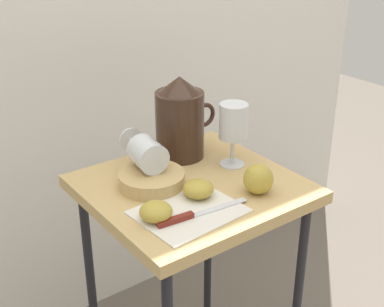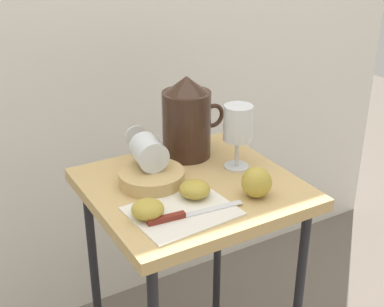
{
  "view_description": "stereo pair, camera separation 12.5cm",
  "coord_description": "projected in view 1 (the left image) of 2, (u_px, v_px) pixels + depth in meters",
  "views": [
    {
      "loc": [
        -0.67,
        -0.92,
        1.32
      ],
      "look_at": [
        0.0,
        0.0,
        0.79
      ],
      "focal_mm": 49.86,
      "sensor_mm": 36.0,
      "label": 1
    },
    {
      "loc": [
        -0.57,
        -0.99,
        1.32
      ],
      "look_at": [
        0.0,
        0.0,
        0.79
      ],
      "focal_mm": 49.86,
      "sensor_mm": 36.0,
      "label": 2
    }
  ],
  "objects": [
    {
      "name": "wine_glass_upright",
      "position": [
        233.0,
        125.0,
        1.33
      ],
      "size": [
        0.07,
        0.07,
        0.17
      ],
      "color": "silver",
      "rests_on": "table"
    },
    {
      "name": "table",
      "position": [
        192.0,
        212.0,
        1.32
      ],
      "size": [
        0.49,
        0.46,
        0.71
      ],
      "color": "tan",
      "rests_on": "ground_plane"
    },
    {
      "name": "knife",
      "position": [
        190.0,
        216.0,
        1.14
      ],
      "size": [
        0.22,
        0.03,
        0.01
      ],
      "color": "silver",
      "rests_on": "linen_napkin"
    },
    {
      "name": "apple_half_right",
      "position": [
        198.0,
        189.0,
        1.22
      ],
      "size": [
        0.07,
        0.07,
        0.04
      ],
      "primitive_type": "ellipsoid",
      "color": "#B29938",
      "rests_on": "linen_napkin"
    },
    {
      "name": "pitcher",
      "position": [
        180.0,
        124.0,
        1.4
      ],
      "size": [
        0.18,
        0.13,
        0.22
      ],
      "color": "#382319",
      "rests_on": "table"
    },
    {
      "name": "linen_napkin",
      "position": [
        189.0,
        212.0,
        1.17
      ],
      "size": [
        0.23,
        0.19,
        0.0
      ],
      "primitive_type": "cube",
      "rotation": [
        0.0,
        0.0,
        0.07
      ],
      "color": "silver",
      "rests_on": "table"
    },
    {
      "name": "basket_tray",
      "position": [
        152.0,
        180.0,
        1.27
      ],
      "size": [
        0.16,
        0.16,
        0.03
      ],
      "primitive_type": "cylinder",
      "color": "tan",
      "rests_on": "table"
    },
    {
      "name": "curtain_drape",
      "position": [
        84.0,
        50.0,
        1.59
      ],
      "size": [
        2.4,
        0.03,
        1.85
      ],
      "primitive_type": "cube",
      "color": "silver",
      "rests_on": "ground_plane"
    },
    {
      "name": "apple_half_left",
      "position": [
        156.0,
        211.0,
        1.13
      ],
      "size": [
        0.07,
        0.07,
        0.04
      ],
      "primitive_type": "ellipsoid",
      "color": "#B29938",
      "rests_on": "linen_napkin"
    },
    {
      "name": "apple_whole",
      "position": [
        258.0,
        179.0,
        1.23
      ],
      "size": [
        0.07,
        0.07,
        0.07
      ],
      "primitive_type": "sphere",
      "color": "#B29938",
      "rests_on": "table"
    },
    {
      "name": "wine_glass_tipped_near",
      "position": [
        147.0,
        154.0,
        1.27
      ],
      "size": [
        0.09,
        0.15,
        0.08
      ],
      "color": "silver",
      "rests_on": "basket_tray"
    }
  ]
}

